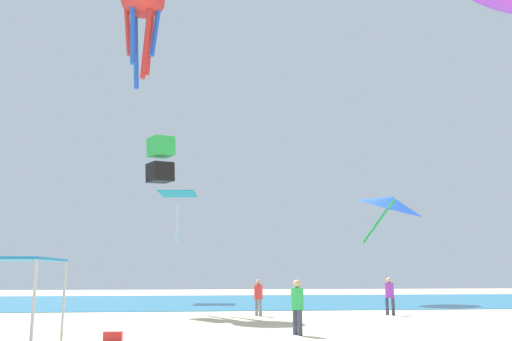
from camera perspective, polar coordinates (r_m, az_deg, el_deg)
ocean_strip at (r=41.31m, az=-3.20°, el=-13.60°), size 110.00×21.04×0.03m
person_near_tent at (r=27.47m, az=0.25°, el=-12.93°), size 0.42×0.43×1.78m
person_leftmost at (r=19.24m, az=4.37°, el=-13.71°), size 0.44×0.48×1.86m
person_central at (r=28.79m, az=13.91°, el=-12.42°), size 0.44×0.44×1.87m
cooler_box at (r=18.02m, az=-14.85°, el=-16.52°), size 0.57×0.37×0.35m
kite_octopus_red at (r=39.23m, az=-11.87°, el=16.61°), size 3.08×3.08×7.01m
kite_diamond_teal at (r=41.77m, az=-8.26°, el=-2.72°), size 3.01×3.01×3.76m
kite_delta_blue at (r=39.62m, az=14.03°, el=-3.30°), size 6.62×6.62×4.07m
kite_box_green at (r=30.54m, az=-10.04°, el=1.14°), size 1.68×1.66×2.58m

